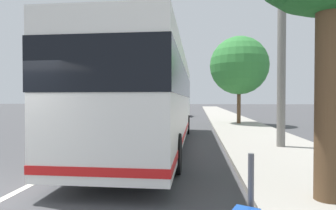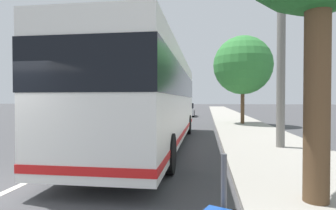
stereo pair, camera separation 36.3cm
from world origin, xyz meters
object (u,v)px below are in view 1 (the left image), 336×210
Objects in this scene: car_far_distant at (167,106)px; utility_pole at (282,34)px; car_side_street at (181,110)px; roadside_tree_mid_block at (239,66)px; coach_bus at (153,96)px; car_behind_bus at (140,111)px.

utility_pole is at bearing 10.95° from car_far_distant.
car_far_distant is 39.81m from utility_pole.
roadside_tree_mid_block is (-10.16, -4.75, 3.58)m from car_side_street.
coach_bus is 5.24m from utility_pole.
roadside_tree_mid_block is 0.75× the size of utility_pole.
car_side_street is at bearing 135.19° from car_behind_bus.
coach_bus reaches higher than car_far_distant.
utility_pole reaches higher than car_far_distant.
car_behind_bus is 0.65× the size of roadside_tree_mid_block.
roadside_tree_mid_block is at bearing 52.71° from car_behind_bus.
car_side_street is at bearing -0.10° from coach_bus.
utility_pole is (-15.78, -8.63, 3.52)m from car_behind_bus.
car_behind_bus is 0.92× the size of car_far_distant.
car_far_distant is at bearing 16.45° from roadside_tree_mid_block.
car_side_street is at bearing 13.78° from utility_pole.
coach_bus is 38.56m from car_far_distant.
car_far_distant is at bearing 12.65° from utility_pole.
car_behind_bus is at bearing 54.17° from roadside_tree_mid_block.
car_behind_bus reaches higher than car_far_distant.
coach_bus reaches higher than car_side_street.
car_far_distant is at bearing 178.69° from car_behind_bus.
roadside_tree_mid_block reaches higher than car_far_distant.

